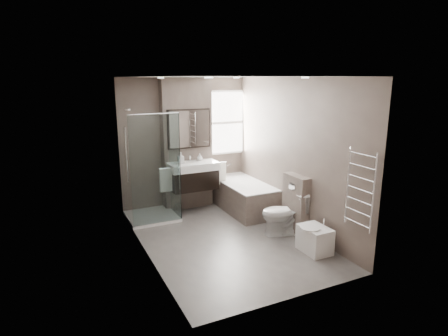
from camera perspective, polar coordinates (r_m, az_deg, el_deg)
room at (r=5.88m, az=0.20°, el=0.94°), size 2.70×3.90×2.70m
vanity_pier at (r=7.48m, az=-5.72°, el=3.62°), size 1.00×0.25×2.60m
vanity at (r=7.28m, az=-4.67°, el=-1.14°), size 0.95×0.47×0.66m
mirror_cabinet at (r=7.28m, az=-5.34°, el=5.98°), size 0.86×0.08×0.76m
towel_left at (r=7.10m, az=-8.84°, el=-1.83°), size 0.24×0.06×0.44m
towel_right at (r=7.48m, az=-0.61°, el=-0.87°), size 0.24×0.06×0.44m
shower_enclosure at (r=7.06m, az=-10.13°, el=-3.89°), size 0.90×0.90×2.00m
bathtub at (r=7.49m, az=2.93°, el=-4.09°), size 0.75×1.60×0.57m
window at (r=7.87m, az=0.18°, el=6.93°), size 0.98×0.06×1.33m
toilet at (r=6.40m, az=9.10°, el=-6.81°), size 0.82×0.61×0.75m
cistern_box at (r=6.50m, az=10.88°, el=-5.40°), size 0.19×0.55×1.00m
bidet at (r=5.93m, az=13.61°, el=-10.45°), size 0.43×0.49×0.51m
towel_radiator at (r=5.37m, az=20.04°, el=-3.10°), size 0.03×0.49×1.10m
soap_bottle_a at (r=7.11m, az=-6.59°, el=1.52°), size 0.10×0.10×0.22m
soap_bottle_b at (r=7.37m, az=-3.71°, el=1.69°), size 0.11×0.11×0.14m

